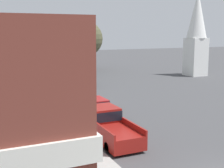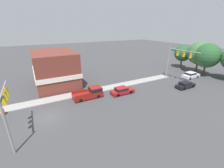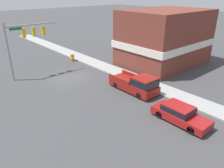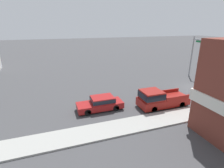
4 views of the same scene
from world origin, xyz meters
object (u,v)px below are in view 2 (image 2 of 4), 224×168
at_px(car_oncoming, 185,85).
at_px(car_distant, 191,75).
at_px(car_lead, 122,90).
at_px(pickup_truck_parked, 91,93).
at_px(construction_barrel, 2,112).

bearing_deg(car_oncoming, car_distant, -62.21).
height_order(car_lead, pickup_truck_parked, pickup_truck_parked).
relative_size(car_distant, car_oncoming, 1.06).
xyz_separation_m(car_lead, pickup_truck_parked, (-1.43, -5.98, 0.22)).
bearing_deg(pickup_truck_parked, car_oncoming, 74.84).
bearing_deg(car_lead, construction_barrel, -96.04).
xyz_separation_m(pickup_truck_parked, construction_barrel, (-0.66, -13.81, -0.42)).
distance_m(car_oncoming, pickup_truck_parked, 20.34).
relative_size(pickup_truck_parked, construction_barrel, 5.31).
bearing_deg(car_lead, car_distant, 89.51).
distance_m(car_distant, construction_barrel, 40.55).
distance_m(car_lead, car_oncoming, 14.18).
height_order(car_lead, car_distant, car_distant).
relative_size(car_distant, pickup_truck_parked, 0.88).
height_order(car_oncoming, pickup_truck_parked, pickup_truck_parked).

